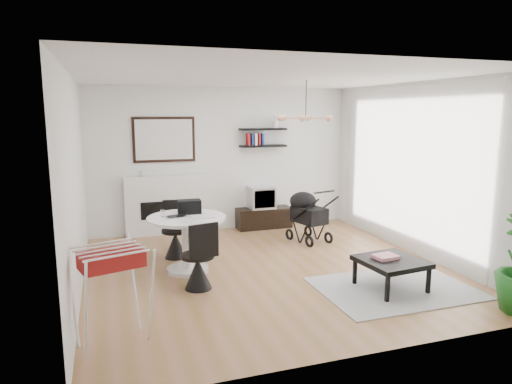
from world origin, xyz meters
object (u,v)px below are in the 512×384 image
object	(u,v)px
dining_table	(187,236)
stroller	(307,218)
fireplace	(166,198)
crt_tv	(261,197)
coffee_table	(391,262)
tv_console	(264,218)
drying_rack	(112,294)

from	to	relation	value
dining_table	stroller	size ratio (longest dim) A/B	1.14
fireplace	dining_table	bearing A→B (deg)	-89.94
crt_tv	coffee_table	distance (m)	3.54
tv_console	dining_table	bearing A→B (deg)	-132.56
drying_rack	tv_console	bearing A→B (deg)	36.72
tv_console	dining_table	size ratio (longest dim) A/B	0.97
tv_console	dining_table	world-z (taller)	dining_table
tv_console	dining_table	distance (m)	2.76
crt_tv	stroller	distance (m)	1.20
fireplace	coffee_table	xyz separation A→B (m)	(2.35, -3.61, -0.33)
dining_table	stroller	bearing A→B (deg)	22.36
tv_console	stroller	bearing A→B (deg)	-68.57
tv_console	coffee_table	world-z (taller)	tv_console
crt_tv	stroller	size ratio (longest dim) A/B	0.50
tv_console	drying_rack	bearing A→B (deg)	-127.06
dining_table	stroller	world-z (taller)	stroller
crt_tv	drying_rack	size ratio (longest dim) A/B	0.50
coffee_table	stroller	bearing A→B (deg)	91.55
fireplace	coffee_table	size ratio (longest dim) A/B	2.64
stroller	crt_tv	bearing A→B (deg)	98.90
dining_table	drying_rack	xyz separation A→B (m)	(-1.04, -1.82, -0.01)
fireplace	tv_console	xyz separation A→B (m)	(1.86, -0.12, -0.48)
fireplace	crt_tv	bearing A→B (deg)	-3.92
tv_console	stroller	size ratio (longest dim) A/B	1.11
dining_table	drying_rack	bearing A→B (deg)	-119.86
fireplace	drying_rack	size ratio (longest dim) A/B	2.21
drying_rack	coffee_table	xyz separation A→B (m)	(3.39, 0.35, -0.16)
crt_tv	drying_rack	world-z (taller)	drying_rack
drying_rack	stroller	xyz separation A→B (m)	(3.32, 2.76, -0.10)
fireplace	stroller	world-z (taller)	fireplace
tv_console	crt_tv	bearing A→B (deg)	-176.62
tv_console	drying_rack	distance (m)	4.82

